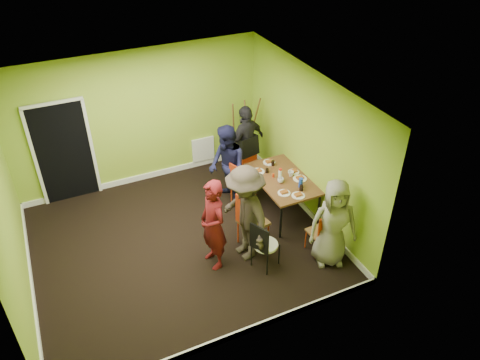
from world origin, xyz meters
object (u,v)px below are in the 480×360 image
at_px(chair_left_far, 241,183).
at_px(person_front_end, 333,223).
at_px(person_left_near, 245,214).
at_px(person_left_far, 227,167).
at_px(dining_table, 282,181).
at_px(chair_back_end, 250,152).
at_px(chair_bentwood, 263,244).
at_px(person_back_end, 246,143).
at_px(thermos, 280,175).
at_px(orange_bottle, 273,175).
at_px(chair_front_end, 322,231).
at_px(person_standing, 213,225).
at_px(chair_left_near, 249,219).
at_px(blue_bottle, 301,183).
at_px(easel, 244,135).

relative_size(chair_left_far, person_front_end, 0.60).
bearing_deg(person_left_near, person_left_far, 160.96).
height_order(dining_table, chair_back_end, chair_back_end).
bearing_deg(chair_bentwood, person_back_end, 135.21).
bearing_deg(thermos, chair_left_far, 137.37).
bearing_deg(chair_bentwood, orange_bottle, 121.10).
distance_m(thermos, person_left_near, 1.32).
height_order(thermos, person_front_end, person_front_end).
height_order(person_back_end, person_front_end, person_back_end).
bearing_deg(chair_left_far, chair_front_end, 1.53).
xyz_separation_m(chair_bentwood, person_standing, (-0.69, 0.43, 0.30)).
bearing_deg(person_back_end, person_left_far, 19.96).
distance_m(thermos, person_left_far, 1.04).
xyz_separation_m(chair_left_near, thermos, (0.92, 0.61, 0.27)).
relative_size(orange_bottle, person_left_far, 0.04).
xyz_separation_m(chair_front_end, orange_bottle, (-0.18, 1.42, 0.30)).
bearing_deg(chair_left_far, chair_back_end, 122.61).
distance_m(chair_bentwood, blue_bottle, 1.47).
height_order(chair_left_near, thermos, chair_left_near).
height_order(chair_left_far, person_back_end, person_back_end).
bearing_deg(chair_left_near, chair_bentwood, -13.28).
bearing_deg(chair_left_near, easel, 144.95).
xyz_separation_m(chair_front_end, person_back_end, (-0.15, 2.64, 0.35)).
bearing_deg(chair_left_far, person_front_end, 0.35).
bearing_deg(chair_left_near, person_left_near, -56.39).
bearing_deg(person_back_end, chair_left_far, 36.13).
bearing_deg(person_standing, chair_front_end, 65.43).
xyz_separation_m(person_standing, person_back_end, (1.59, 2.10, 0.02)).
distance_m(chair_back_end, easel, 0.58).
bearing_deg(person_standing, thermos, 107.08).
xyz_separation_m(blue_bottle, person_standing, (-1.86, -0.40, -0.03)).
xyz_separation_m(person_left_far, person_left_near, (-0.33, -1.49, 0.05)).
height_order(chair_bentwood, person_left_near, person_left_near).
bearing_deg(chair_back_end, person_left_far, 20.21).
bearing_deg(dining_table, thermos, -149.12).
height_order(chair_left_far, blue_bottle, chair_left_far).
xyz_separation_m(chair_back_end, person_left_far, (-0.72, -0.47, 0.10)).
relative_size(chair_front_end, person_standing, 0.53).
bearing_deg(chair_back_end, person_left_near, 48.82).
bearing_deg(person_left_near, person_standing, -99.26).
distance_m(chair_left_far, thermos, 0.83).
bearing_deg(thermos, person_front_end, -84.15).
relative_size(chair_left_near, person_back_end, 0.64).
bearing_deg(person_standing, orange_bottle, 112.11).
height_order(chair_bentwood, person_left_far, person_left_far).
distance_m(dining_table, easel, 1.71).
bearing_deg(dining_table, chair_left_near, -146.69).
distance_m(dining_table, chair_back_end, 1.15).
relative_size(chair_back_end, chair_front_end, 1.19).
xyz_separation_m(chair_left_near, person_front_end, (1.07, -0.88, 0.20)).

